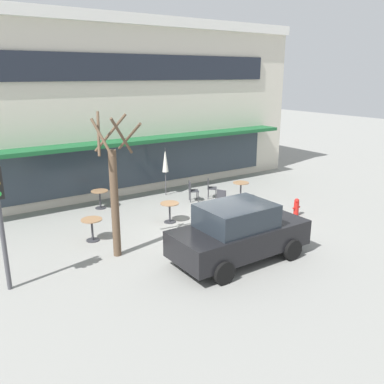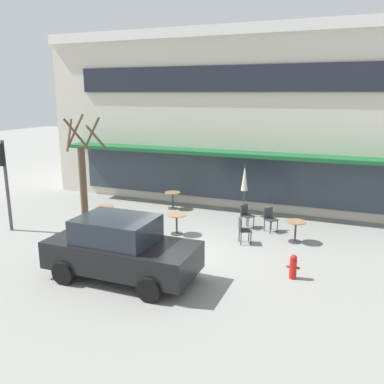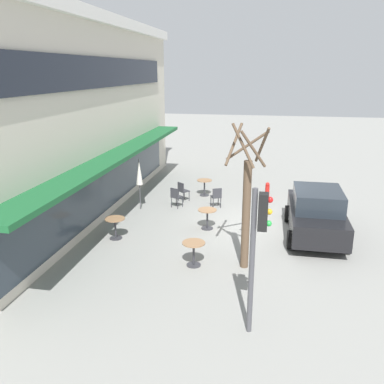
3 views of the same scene
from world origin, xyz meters
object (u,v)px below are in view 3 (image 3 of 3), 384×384
(cafe_table_mid_patio, at_px, (194,250))
(cafe_chair_1, at_px, (176,196))
(traffic_light_pole, at_px, (258,238))
(fire_hydrant, at_px, (267,190))
(cafe_table_by_tree, at_px, (115,225))
(street_tree, at_px, (246,203))
(patio_umbrella_green_folded, at_px, (139,172))
(cafe_chair_0, at_px, (216,196))
(cafe_chair_2, at_px, (183,190))
(cafe_table_near_wall, at_px, (204,185))
(parked_sedan, at_px, (316,213))
(cafe_table_streetside, at_px, (207,216))

(cafe_table_mid_patio, relative_size, cafe_chair_1, 0.85)
(traffic_light_pole, relative_size, fire_hydrant, 4.82)
(cafe_table_by_tree, xyz_separation_m, street_tree, (-1.28, -4.60, 1.51))
(street_tree, bearing_deg, patio_umbrella_green_folded, 46.41)
(cafe_chair_0, xyz_separation_m, cafe_chair_2, (0.60, 1.62, 0.00))
(cafe_table_mid_patio, distance_m, cafe_chair_0, 5.54)
(cafe_table_near_wall, xyz_separation_m, cafe_chair_0, (-1.66, -0.79, 0.01))
(cafe_chair_2, bearing_deg, cafe_table_near_wall, -38.17)
(cafe_chair_0, relative_size, fire_hydrant, 1.26)
(cafe_table_mid_patio, xyz_separation_m, parked_sedan, (3.08, -3.83, 0.36))
(cafe_chair_0, distance_m, cafe_chair_1, 1.75)
(cafe_table_by_tree, xyz_separation_m, patio_umbrella_green_folded, (3.22, 0.13, 1.11))
(cafe_chair_0, bearing_deg, parked_sedan, -122.28)
(cafe_table_near_wall, relative_size, cafe_table_mid_patio, 1.00)
(cafe_table_near_wall, bearing_deg, traffic_light_pole, -164.68)
(cafe_table_mid_patio, xyz_separation_m, street_tree, (0.23, -1.51, 1.51))
(cafe_table_near_wall, distance_m, cafe_table_mid_patio, 7.24)
(cafe_chair_0, height_order, fire_hydrant, cafe_chair_0)
(cafe_chair_2, xyz_separation_m, street_tree, (-5.91, -3.18, 1.50))
(patio_umbrella_green_folded, xyz_separation_m, street_tree, (-4.50, -4.73, 0.40))
(patio_umbrella_green_folded, relative_size, street_tree, 0.50)
(cafe_table_by_tree, bearing_deg, cafe_chair_1, -19.69)
(cafe_chair_0, distance_m, street_tree, 5.73)
(cafe_table_streetside, relative_size, cafe_table_mid_patio, 1.00)
(patio_umbrella_green_folded, height_order, cafe_chair_2, patio_umbrella_green_folded)
(cafe_table_near_wall, relative_size, street_tree, 0.17)
(cafe_table_near_wall, distance_m, cafe_chair_2, 1.35)
(traffic_light_pole, bearing_deg, cafe_table_near_wall, 15.32)
(parked_sedan, xyz_separation_m, street_tree, (-2.85, 2.32, 1.14))
(cafe_table_by_tree, bearing_deg, parked_sedan, -77.17)
(street_tree, bearing_deg, traffic_light_pole, -172.30)
(cafe_table_streetside, relative_size, street_tree, 0.17)
(cafe_table_near_wall, height_order, cafe_chair_2, cafe_chair_2)
(cafe_table_by_tree, xyz_separation_m, fire_hydrant, (6.03, -5.18, -0.16))
(fire_hydrant, bearing_deg, parked_sedan, -158.65)
(cafe_chair_2, bearing_deg, traffic_light_pole, -158.32)
(cafe_table_mid_patio, distance_m, parked_sedan, 4.93)
(street_tree, bearing_deg, cafe_chair_2, 28.32)
(cafe_table_by_tree, bearing_deg, fire_hydrant, -40.65)
(cafe_table_mid_patio, distance_m, street_tree, 2.15)
(street_tree, bearing_deg, parked_sedan, -39.14)
(cafe_table_by_tree, bearing_deg, traffic_light_pole, -131.56)
(street_tree, xyz_separation_m, fire_hydrant, (7.31, -0.58, -1.67))
(cafe_chair_2, height_order, street_tree, street_tree)
(cafe_table_by_tree, distance_m, cafe_chair_0, 5.05)
(patio_umbrella_green_folded, bearing_deg, cafe_table_streetside, -118.11)
(cafe_table_mid_patio, distance_m, cafe_chair_2, 6.36)
(cafe_table_near_wall, bearing_deg, cafe_chair_1, 155.01)
(traffic_light_pole, bearing_deg, patio_umbrella_green_folded, 33.88)
(cafe_table_by_tree, bearing_deg, cafe_table_near_wall, -21.59)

